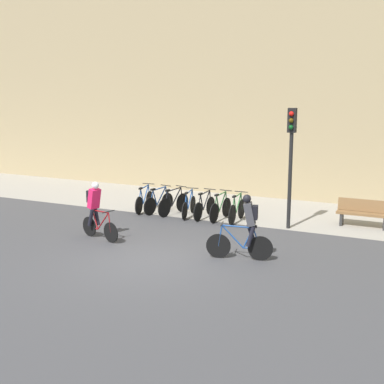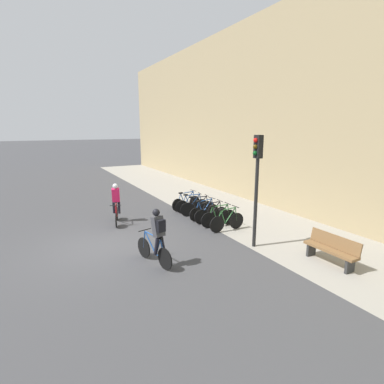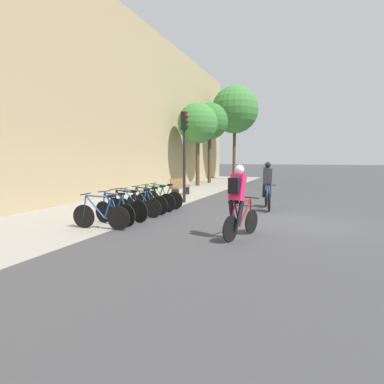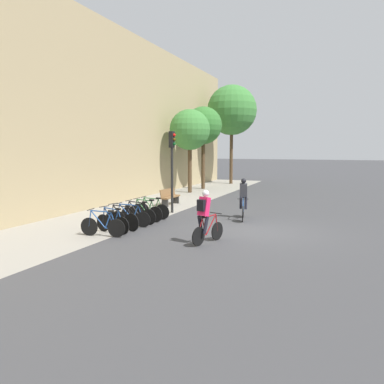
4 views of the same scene
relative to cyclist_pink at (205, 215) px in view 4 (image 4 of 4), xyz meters
name	(u,v)px [view 4 (image 4 of 4)]	position (x,y,z in m)	size (l,w,h in m)	color
ground	(259,231)	(2.49, -1.20, -0.95)	(200.00, 200.00, 0.00)	#3D3D3F
kerb_strip	(106,218)	(2.49, 5.55, -0.94)	(44.00, 4.50, 0.01)	gray
building_facade	(56,107)	(2.49, 8.10, 3.96)	(44.00, 0.60, 9.82)	tan
cyclist_pink	(205,215)	(0.00, 0.00, 0.00)	(1.56, 0.62, 1.74)	black
cyclist_grey	(243,197)	(4.78, -0.01, 0.00)	(1.75, 0.60, 1.77)	black
parked_bike_0	(103,226)	(-0.40, 3.64, -0.55)	(0.46, 1.68, 0.96)	black
parked_bike_1	(113,222)	(0.19, 3.64, -0.56)	(0.49, 1.59, 0.96)	black
parked_bike_2	(122,219)	(0.79, 3.64, -0.54)	(0.50, 1.68, 0.97)	black
parked_bike_3	(130,217)	(1.40, 3.64, -0.56)	(0.46, 1.65, 0.94)	black
parked_bike_4	(138,214)	(1.99, 3.64, -0.55)	(0.46, 1.67, 0.96)	black
parked_bike_5	(145,212)	(2.59, 3.64, -0.55)	(0.46, 1.67, 0.97)	black
parked_bike_6	(152,210)	(3.19, 3.64, -0.55)	(0.46, 1.63, 0.97)	black
traffic_light_pole	(172,157)	(5.00, 3.52, 1.71)	(0.26, 0.30, 3.86)	black
bench	(170,196)	(7.18, 4.71, -0.48)	(1.69, 0.44, 0.89)	brown
street_tree_0	(190,130)	(13.04, 5.98, 3.38)	(2.80, 2.80, 5.76)	#4C3823
street_tree_1	(203,126)	(15.71, 5.99, 3.82)	(2.82, 2.82, 6.22)	#4C3823
street_tree_2	(232,110)	(20.67, 5.24, 5.41)	(4.28, 4.28, 8.52)	#4C3823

